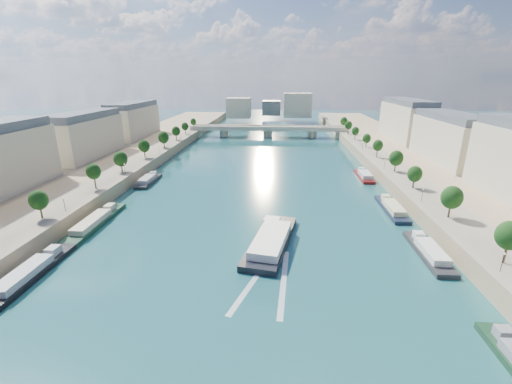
# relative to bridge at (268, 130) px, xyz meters

# --- Properties ---
(ground) EXTENTS (700.00, 700.00, 0.00)m
(ground) POSITION_rel_bridge_xyz_m (0.00, -131.63, -5.08)
(ground) COLOR #0E383E
(ground) RESTS_ON ground
(quay_left) EXTENTS (44.00, 520.00, 5.00)m
(quay_left) POSITION_rel_bridge_xyz_m (-72.00, -131.63, -2.58)
(quay_left) COLOR #9E8460
(quay_left) RESTS_ON ground
(quay_right) EXTENTS (44.00, 520.00, 5.00)m
(quay_right) POSITION_rel_bridge_xyz_m (72.00, -131.63, -2.58)
(quay_right) COLOR #9E8460
(quay_right) RESTS_ON ground
(pave_left) EXTENTS (14.00, 520.00, 0.10)m
(pave_left) POSITION_rel_bridge_xyz_m (-57.00, -131.63, -0.03)
(pave_left) COLOR gray
(pave_left) RESTS_ON quay_left
(pave_right) EXTENTS (14.00, 520.00, 0.10)m
(pave_right) POSITION_rel_bridge_xyz_m (57.00, -131.63, -0.03)
(pave_right) COLOR gray
(pave_right) RESTS_ON quay_right
(trees_left) EXTENTS (4.80, 268.80, 8.26)m
(trees_left) POSITION_rel_bridge_xyz_m (-55.00, -129.63, 5.39)
(trees_left) COLOR #382B1E
(trees_left) RESTS_ON ground
(trees_right) EXTENTS (4.80, 268.80, 8.26)m
(trees_right) POSITION_rel_bridge_xyz_m (55.00, -121.63, 5.39)
(trees_right) COLOR #382B1E
(trees_right) RESTS_ON ground
(lamps_left) EXTENTS (0.36, 200.36, 4.28)m
(lamps_left) POSITION_rel_bridge_xyz_m (-52.50, -141.63, 2.70)
(lamps_left) COLOR black
(lamps_left) RESTS_ON ground
(lamps_right) EXTENTS (0.36, 200.36, 4.28)m
(lamps_right) POSITION_rel_bridge_xyz_m (52.50, -126.63, 2.70)
(lamps_right) COLOR black
(lamps_right) RESTS_ON ground
(buildings_left) EXTENTS (16.00, 226.00, 23.20)m
(buildings_left) POSITION_rel_bridge_xyz_m (-85.00, -119.63, 11.37)
(buildings_left) COLOR beige
(buildings_left) RESTS_ON ground
(buildings_right) EXTENTS (16.00, 226.00, 23.20)m
(buildings_right) POSITION_rel_bridge_xyz_m (85.00, -119.63, 11.37)
(buildings_right) COLOR beige
(buildings_right) RESTS_ON ground
(skyline) EXTENTS (79.00, 42.00, 22.00)m
(skyline) POSITION_rel_bridge_xyz_m (3.19, 87.89, 9.57)
(skyline) COLOR beige
(skyline) RESTS_ON ground
(bridge) EXTENTS (112.00, 12.00, 8.15)m
(bridge) POSITION_rel_bridge_xyz_m (0.00, 0.00, 0.00)
(bridge) COLOR #C1B79E
(bridge) RESTS_ON ground
(tour_barge) EXTENTS (14.46, 32.13, 4.21)m
(tour_barge) POSITION_rel_bridge_xyz_m (6.65, -168.48, -3.85)
(tour_barge) COLOR black
(tour_barge) RESTS_ON ground
(wake) EXTENTS (12.35, 26.02, 0.04)m
(wake) POSITION_rel_bridge_xyz_m (6.65, -184.99, -5.06)
(wake) COLOR silver
(wake) RESTS_ON ground
(moored_barges_left) EXTENTS (5.00, 157.15, 3.60)m
(moored_barges_left) POSITION_rel_bridge_xyz_m (-45.50, -189.24, -4.24)
(moored_barges_left) COLOR #181835
(moored_barges_left) RESTS_ON ground
(moored_barges_right) EXTENTS (5.00, 161.17, 3.60)m
(moored_barges_right) POSITION_rel_bridge_xyz_m (45.50, -172.64, -4.24)
(moored_barges_right) COLOR black
(moored_barges_right) RESTS_ON ground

